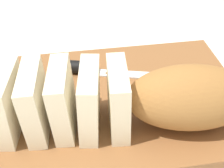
# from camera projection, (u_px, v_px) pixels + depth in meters

# --- Properties ---
(ground_plane) EXTENTS (3.00, 3.00, 0.00)m
(ground_plane) POSITION_uv_depth(u_px,v_px,m) (112.00, 107.00, 0.56)
(ground_plane) COLOR silver
(cutting_board) EXTENTS (0.44, 0.31, 0.02)m
(cutting_board) POSITION_uv_depth(u_px,v_px,m) (112.00, 103.00, 0.55)
(cutting_board) COLOR brown
(cutting_board) RESTS_ON ground_plane
(bread_loaf) EXTENTS (0.41, 0.14, 0.10)m
(bread_loaf) POSITION_uv_depth(u_px,v_px,m) (126.00, 99.00, 0.47)
(bread_loaf) COLOR #996633
(bread_loaf) RESTS_ON cutting_board
(bread_knife) EXTENTS (0.27, 0.09, 0.02)m
(bread_knife) POSITION_uv_depth(u_px,v_px,m) (96.00, 69.00, 0.59)
(bread_knife) COLOR silver
(bread_knife) RESTS_ON cutting_board
(crumb_near_knife) EXTENTS (0.00, 0.00, 0.00)m
(crumb_near_knife) POSITION_uv_depth(u_px,v_px,m) (108.00, 73.00, 0.59)
(crumb_near_knife) COLOR #996633
(crumb_near_knife) RESTS_ON cutting_board
(crumb_near_loaf) EXTENTS (0.01, 0.01, 0.01)m
(crumb_near_loaf) POSITION_uv_depth(u_px,v_px,m) (148.00, 98.00, 0.54)
(crumb_near_loaf) COLOR #996633
(crumb_near_loaf) RESTS_ON cutting_board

